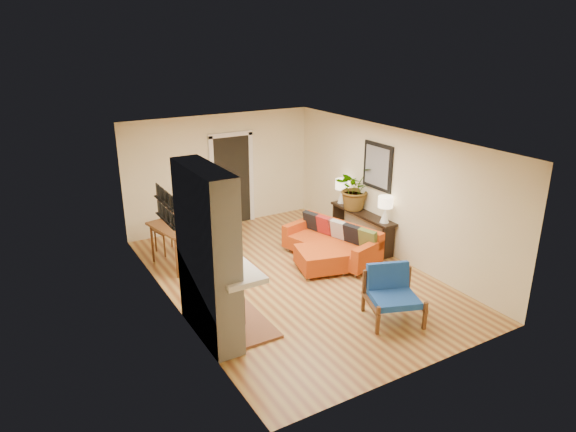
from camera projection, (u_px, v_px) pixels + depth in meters
name	position (u px, v px, depth m)	size (l,w,h in m)	color
room_shell	(257.00, 176.00, 11.57)	(6.50, 6.50, 6.50)	tan
fireplace	(210.00, 258.00, 7.38)	(1.09, 1.68, 2.60)	white
sofa	(334.00, 242.00, 10.29)	(1.33, 2.11, 0.77)	silver
ottoman	(320.00, 258.00, 9.76)	(1.02, 1.02, 0.42)	silver
blue_chair	(392.00, 291.00, 8.10)	(1.03, 1.02, 0.84)	brown
dining_table	(181.00, 232.00, 9.90)	(1.05, 1.93, 1.01)	brown
console_table	(362.00, 219.00, 10.85)	(0.34, 1.85, 0.72)	black
lamp_near	(385.00, 206.00, 10.12)	(0.30, 0.30, 0.54)	white
lamp_far	(342.00, 188.00, 11.30)	(0.30, 0.30, 0.54)	white
houseplant	(355.00, 187.00, 10.88)	(0.85, 0.74, 0.94)	#1E5919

